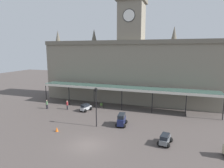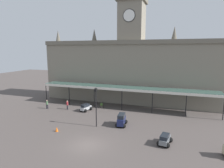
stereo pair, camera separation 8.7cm
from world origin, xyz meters
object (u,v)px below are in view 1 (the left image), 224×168
car_silver_estate (86,108)px  victorian_lamppost (96,103)px  car_navy_van (122,120)px  traffic_cone (57,129)px  planter_forecourt_centre (101,105)px  car_grey_estate (165,140)px  pedestrian_beside_cars (47,104)px  pedestrian_near_entrance (67,105)px

car_silver_estate → victorian_lamppost: 8.28m
car_silver_estate → victorian_lamppost: size_ratio=0.42×
car_navy_van → traffic_cone: (-7.70, -4.87, -0.49)m
victorian_lamppost → planter_forecourt_centre: (-2.77, 8.83, -3.02)m
traffic_cone → planter_forecourt_centre: bearing=82.5°
car_grey_estate → planter_forecourt_centre: bearing=138.1°
victorian_lamppost → pedestrian_beside_cars: bearing=157.8°
car_navy_van → pedestrian_beside_cars: car_navy_van is taller
car_grey_estate → pedestrian_near_entrance: (-18.11, 8.25, 0.34)m
car_grey_estate → pedestrian_near_entrance: pedestrian_near_entrance is taller
car_silver_estate → planter_forecourt_centre: size_ratio=2.49×
car_silver_estate → victorian_lamppost: (4.74, -6.12, 2.94)m
car_grey_estate → pedestrian_near_entrance: 19.91m
car_silver_estate → pedestrian_near_entrance: (-3.66, -0.25, 0.34)m
car_silver_estate → traffic_cone: car_silver_estate is taller
pedestrian_near_entrance → traffic_cone: 10.07m
victorian_lamppost → pedestrian_near_entrance: bearing=145.0°
pedestrian_beside_cars → planter_forecourt_centre: size_ratio=1.74×
pedestrian_near_entrance → planter_forecourt_centre: 6.37m
car_grey_estate → pedestrian_near_entrance: bearing=155.5°
pedestrian_near_entrance → victorian_lamppost: victorian_lamppost is taller
pedestrian_beside_cars → victorian_lamppost: (12.20, -4.98, 2.60)m
car_grey_estate → victorian_lamppost: (-9.72, 2.38, 2.94)m
pedestrian_beside_cars → victorian_lamppost: 13.43m
pedestrian_beside_cars → planter_forecourt_centre: bearing=22.2°
car_navy_van → traffic_cone: bearing=-147.7°
victorian_lamppost → planter_forecourt_centre: 9.73m
car_navy_van → pedestrian_beside_cars: bearing=167.4°
car_silver_estate → pedestrian_near_entrance: bearing=-176.0°
pedestrian_beside_cars → pedestrian_near_entrance: (3.80, 0.89, 0.00)m
car_silver_estate → car_grey_estate: bearing=-30.5°
car_grey_estate → pedestrian_beside_cars: 23.12m
pedestrian_beside_cars → victorian_lamppost: bearing=-22.2°
pedestrian_beside_cars → traffic_cone: size_ratio=2.60×
pedestrian_near_entrance → victorian_lamppost: 10.57m
car_grey_estate → victorian_lamppost: size_ratio=0.41×
car_grey_estate → traffic_cone: bearing=-176.1°
car_navy_van → car_silver_estate: size_ratio=1.04×
car_grey_estate → traffic_cone: 14.14m
traffic_cone → pedestrian_beside_cars: bearing=133.2°
car_navy_van → victorian_lamppost: size_ratio=0.43×
car_grey_estate → pedestrian_beside_cars: size_ratio=1.41×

